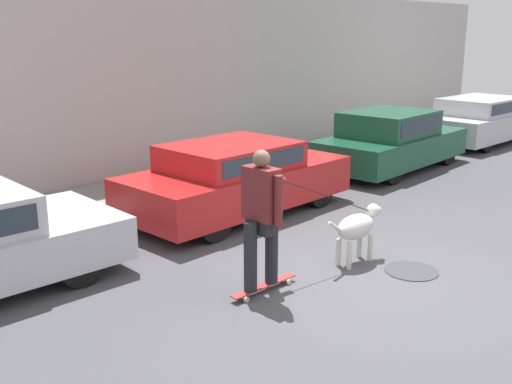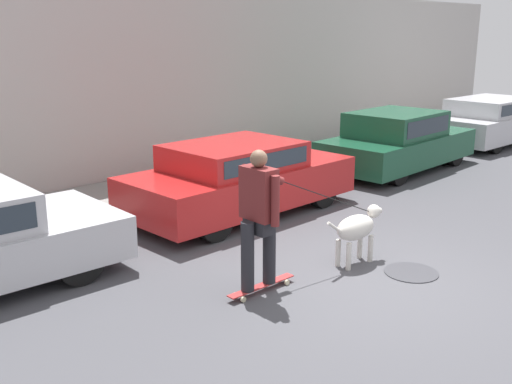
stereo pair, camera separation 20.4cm
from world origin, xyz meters
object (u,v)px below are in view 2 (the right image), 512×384
(parked_car_2, at_px, (398,142))
(parked_car_3, at_px, (492,121))
(parked_car_1, at_px, (239,179))
(skateboarder, at_px, (260,214))
(dog, at_px, (357,228))

(parked_car_2, relative_size, parked_car_3, 0.99)
(parked_car_1, xyz_separation_m, parked_car_3, (9.68, 0.00, 0.01))
(parked_car_2, xyz_separation_m, skateboarder, (-6.98, -2.61, 0.37))
(dog, height_order, skateboarder, skateboarder)
(dog, bearing_deg, skateboarder, 173.93)
(dog, bearing_deg, parked_car_2, 30.29)
(parked_car_1, bearing_deg, parked_car_2, -0.77)
(parked_car_1, relative_size, dog, 3.80)
(parked_car_1, bearing_deg, parked_car_3, -0.74)
(skateboarder, bearing_deg, parked_car_3, 14.02)
(parked_car_1, xyz_separation_m, skateboarder, (-2.06, -2.61, 0.39))
(parked_car_1, distance_m, parked_car_3, 9.68)
(parked_car_2, height_order, skateboarder, skateboarder)
(parked_car_3, bearing_deg, skateboarder, -165.79)
(parked_car_3, bearing_deg, parked_car_2, -178.31)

